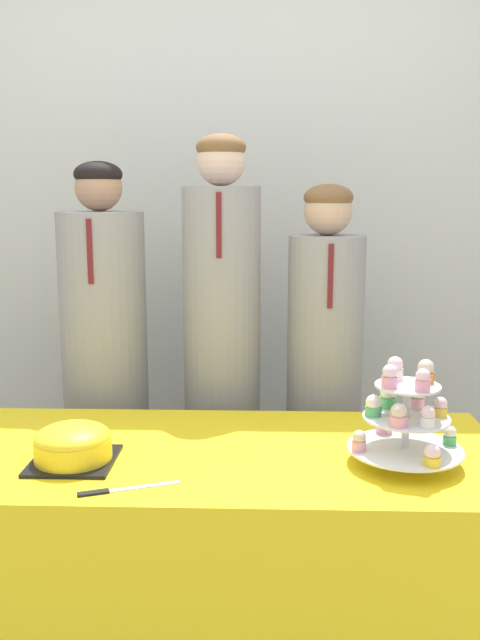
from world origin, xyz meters
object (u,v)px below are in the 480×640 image
round_cake (73,444)px  cupcake_stand (405,414)px  student_2 (324,396)px  cake_knife (112,491)px  student_0 (106,387)px  student_1 (222,373)px

round_cake → cupcake_stand: (0.89, 0.02, 0.09)m
cupcake_stand → student_2: size_ratio=0.21×
round_cake → cake_knife: (0.14, -0.18, -0.05)m
cake_knife → student_0: bearing=83.7°
round_cake → student_2: student_2 is taller
cupcake_stand → student_0: 1.20m
student_2 → round_cake: bearing=-136.1°
cake_knife → student_1: 0.92m
cake_knife → student_2: size_ratio=0.16×
student_2 → cupcake_stand: bearing=-77.6°
cake_knife → student_1: (0.22, 0.89, 0.06)m
student_2 → cake_knife: bearing=-123.8°
cupcake_stand → student_1: student_1 is taller
cupcake_stand → student_0: size_ratio=0.20×
cake_knife → student_0: (-0.22, 0.89, 0.00)m
round_cake → student_1: (0.36, 0.71, 0.01)m
cake_knife → student_2: (0.60, 0.89, -0.02)m
cupcake_stand → student_2: student_2 is taller
cake_knife → student_0: 0.92m
cupcake_stand → student_1: bearing=127.5°
round_cake → student_2: bearing=43.9°
student_0 → student_1: 0.44m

